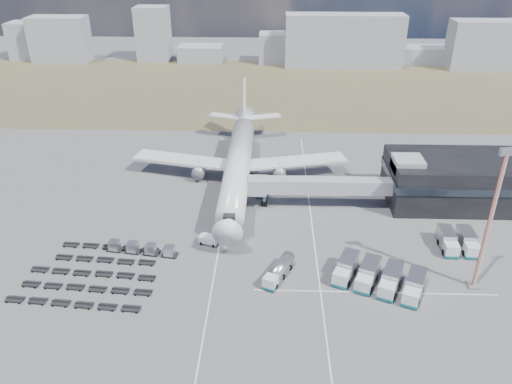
{
  "coord_description": "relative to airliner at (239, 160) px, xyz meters",
  "views": [
    {
      "loc": [
        7.53,
        -73.36,
        52.77
      ],
      "look_at": [
        4.47,
        19.19,
        4.0
      ],
      "focal_mm": 35.0,
      "sensor_mm": 36.0,
      "label": 1
    }
  ],
  "objects": [
    {
      "name": "ground",
      "position": [
        0.0,
        -32.38,
        -5.29
      ],
      "size": [
        420.0,
        420.0,
        0.0
      ],
      "primitive_type": "plane",
      "color": "#565659",
      "rests_on": "ground"
    },
    {
      "name": "terminal",
      "position": [
        47.77,
        -8.41,
        -0.04
      ],
      "size": [
        30.4,
        16.4,
        11.0
      ],
      "color": "black",
      "rests_on": "ground"
    },
    {
      "name": "pushback_tug",
      "position": [
        -4.0,
        -26.86,
        -4.49
      ],
      "size": [
        4.06,
        3.02,
        1.6
      ],
      "primitive_type": "cube",
      "rotation": [
        0.0,
        0.0,
        -0.3
      ],
      "color": "silver",
      "rests_on": "ground"
    },
    {
      "name": "uld_row",
      "position": [
        -15.93,
        -30.53,
        -4.18
      ],
      "size": [
        13.58,
        3.65,
        1.87
      ],
      "rotation": [
        0.0,
        0.0,
        -0.14
      ],
      "color": "black",
      "rests_on": "ground"
    },
    {
      "name": "airliner",
      "position": [
        0.0,
        0.0,
        0.0
      ],
      "size": [
        51.59,
        64.53,
        17.62
      ],
      "color": "silver",
      "rests_on": "ground"
    },
    {
      "name": "service_trucks_near",
      "position": [
        25.79,
        -38.48,
        -3.59
      ],
      "size": [
        16.01,
        12.78,
        3.13
      ],
      "rotation": [
        0.0,
        0.0,
        -0.42
      ],
      "color": "silver",
      "rests_on": "ground"
    },
    {
      "name": "floodlight_mast",
      "position": [
        41.67,
        -38.17,
        7.22
      ],
      "size": [
        2.38,
        1.93,
        24.96
      ],
      "rotation": [
        0.0,
        0.0,
        0.16
      ],
      "color": "#B6371D",
      "rests_on": "ground"
    },
    {
      "name": "lane_markings",
      "position": [
        9.77,
        -29.38,
        -5.29
      ],
      "size": [
        47.12,
        110.0,
        0.01
      ],
      "color": "silver",
      "rests_on": "ground"
    },
    {
      "name": "skyline",
      "position": [
        16.06,
        117.07,
        3.44
      ],
      "size": [
        299.31,
        24.68,
        23.16
      ],
      "color": "#9598A2",
      "rests_on": "ground"
    },
    {
      "name": "grass_strip",
      "position": [
        0.0,
        77.62,
        -5.29
      ],
      "size": [
        420.0,
        90.0,
        0.01
      ],
      "primitive_type": "cube",
      "color": "brown",
      "rests_on": "ground"
    },
    {
      "name": "catering_truck",
      "position": [
        5.77,
        -5.94,
        -3.83
      ],
      "size": [
        3.28,
        6.49,
        2.86
      ],
      "rotation": [
        0.0,
        0.0,
        -0.12
      ],
      "color": "silver",
      "rests_on": "ground"
    },
    {
      "name": "jet_bridge",
      "position": [
        15.9,
        -11.95,
        -0.24
      ],
      "size": [
        30.3,
        3.8,
        7.05
      ],
      "color": "#939399",
      "rests_on": "ground"
    },
    {
      "name": "service_trucks_far",
      "position": [
        42.37,
        -27.01,
        -3.67
      ],
      "size": [
        6.42,
        7.61,
        2.99
      ],
      "rotation": [
        0.0,
        0.0,
        -0.03
      ],
      "color": "silver",
      "rests_on": "ground"
    },
    {
      "name": "fuel_tanker",
      "position": [
        9.13,
        -36.84,
        -3.88
      ],
      "size": [
        5.7,
        8.87,
        2.83
      ],
      "rotation": [
        0.0,
        0.0,
        -0.44
      ],
      "color": "silver",
      "rests_on": "ground"
    },
    {
      "name": "baggage_dollies",
      "position": [
        -22.96,
        -37.52,
        -4.94
      ],
      "size": [
        23.9,
        19.44,
        0.69
      ],
      "rotation": [
        0.0,
        0.0,
        -0.09
      ],
      "color": "black",
      "rests_on": "ground"
    }
  ]
}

